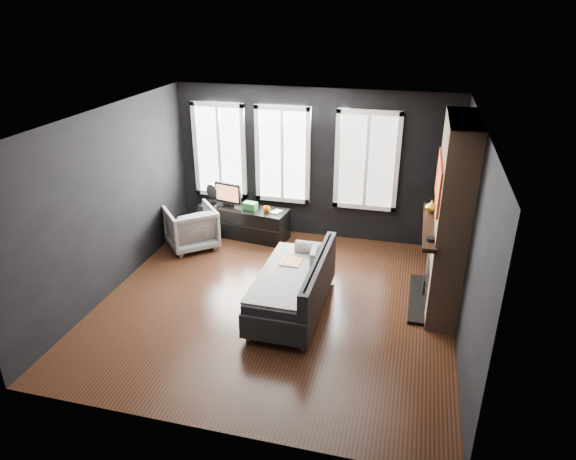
% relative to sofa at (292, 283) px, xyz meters
% --- Properties ---
extents(floor, '(5.00, 5.00, 0.00)m').
position_rel_sofa_xyz_m(floor, '(-0.26, 0.09, -0.42)').
color(floor, black).
rests_on(floor, ground).
extents(ceiling, '(5.00, 5.00, 0.00)m').
position_rel_sofa_xyz_m(ceiling, '(-0.26, 0.09, 2.28)').
color(ceiling, white).
rests_on(ceiling, ground).
extents(wall_back, '(5.00, 0.02, 2.70)m').
position_rel_sofa_xyz_m(wall_back, '(-0.26, 2.59, 0.93)').
color(wall_back, black).
rests_on(wall_back, ground).
extents(wall_left, '(0.02, 5.00, 2.70)m').
position_rel_sofa_xyz_m(wall_left, '(-2.76, 0.09, 0.93)').
color(wall_left, black).
rests_on(wall_left, ground).
extents(wall_right, '(0.02, 5.00, 2.70)m').
position_rel_sofa_xyz_m(wall_right, '(2.24, 0.09, 0.93)').
color(wall_right, black).
rests_on(wall_right, ground).
extents(windows, '(4.00, 0.16, 1.76)m').
position_rel_sofa_xyz_m(windows, '(-0.71, 2.55, 1.96)').
color(windows, white).
rests_on(windows, wall_back).
extents(fireplace, '(0.70, 1.62, 2.70)m').
position_rel_sofa_xyz_m(fireplace, '(2.04, 0.69, 0.93)').
color(fireplace, '#93724C').
rests_on(fireplace, floor).
extents(sofa, '(1.00, 1.97, 0.84)m').
position_rel_sofa_xyz_m(sofa, '(0.00, 0.00, 0.00)').
color(sofa, black).
rests_on(sofa, floor).
extents(stripe_pillow, '(0.11, 0.34, 0.34)m').
position_rel_sofa_xyz_m(stripe_pillow, '(0.22, 0.39, 0.19)').
color(stripe_pillow, gray).
rests_on(stripe_pillow, sofa).
extents(armchair, '(1.09, 1.09, 0.82)m').
position_rel_sofa_xyz_m(armchair, '(-2.21, 1.52, -0.01)').
color(armchair, silver).
rests_on(armchair, floor).
extents(media_console, '(1.71, 0.74, 0.57)m').
position_rel_sofa_xyz_m(media_console, '(-1.46, 2.19, -0.14)').
color(media_console, black).
rests_on(media_console, floor).
extents(monitor, '(0.56, 0.24, 0.49)m').
position_rel_sofa_xyz_m(monitor, '(-1.76, 2.23, 0.39)').
color(monitor, black).
rests_on(monitor, media_console).
extents(desk_fan, '(0.35, 0.35, 0.38)m').
position_rel_sofa_xyz_m(desk_fan, '(-2.09, 2.29, 0.34)').
color(desk_fan, '#969696').
rests_on(desk_fan, media_console).
extents(mug, '(0.14, 0.12, 0.13)m').
position_rel_sofa_xyz_m(mug, '(-0.99, 2.09, 0.21)').
color(mug, '#C76304').
rests_on(mug, media_console).
extents(book, '(0.14, 0.07, 0.20)m').
position_rel_sofa_xyz_m(book, '(-0.89, 2.15, 0.25)').
color(book, '#C3B09C').
rests_on(book, media_console).
extents(storage_box, '(0.27, 0.19, 0.13)m').
position_rel_sofa_xyz_m(storage_box, '(-1.31, 2.13, 0.21)').
color(storage_box, '#2A6730').
rests_on(storage_box, media_console).
extents(mantel_vase, '(0.21, 0.21, 0.17)m').
position_rel_sofa_xyz_m(mantel_vase, '(1.79, 1.14, 0.89)').
color(mantel_vase, orange).
rests_on(mantel_vase, fireplace).
extents(mantel_clock, '(0.17, 0.17, 0.04)m').
position_rel_sofa_xyz_m(mantel_clock, '(1.79, 0.14, 0.83)').
color(mantel_clock, black).
rests_on(mantel_clock, fireplace).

